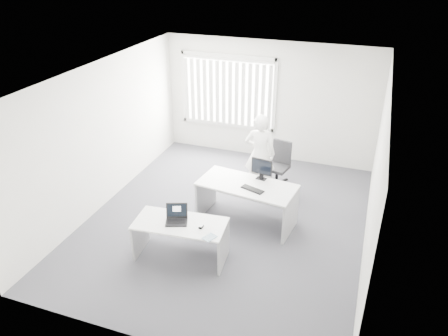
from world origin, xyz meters
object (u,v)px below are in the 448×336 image
(office_chair, at_px, (278,172))
(laptop, at_px, (176,216))
(person, at_px, (260,154))
(monitor, at_px, (262,169))
(desk_far, at_px, (247,195))
(desk_near, at_px, (180,232))

(office_chair, xyz_separation_m, laptop, (-0.99, -2.94, 0.50))
(person, distance_m, monitor, 0.95)
(person, height_order, laptop, person)
(desk_far, height_order, monitor, monitor)
(office_chair, relative_size, person, 0.58)
(person, relative_size, monitor, 4.25)
(desk_far, distance_m, monitor, 0.55)
(desk_near, relative_size, monitor, 3.81)
(person, height_order, monitor, person)
(office_chair, xyz_separation_m, monitor, (-0.04, -1.29, 0.69))
(desk_near, distance_m, person, 2.64)
(office_chair, xyz_separation_m, person, (-0.32, -0.39, 0.55))
(desk_near, relative_size, office_chair, 1.56)
(desk_near, relative_size, person, 0.90)
(desk_near, height_order, person, person)
(desk_near, relative_size, desk_far, 0.84)
(desk_near, relative_size, laptop, 4.44)
(desk_near, distance_m, monitor, 1.94)
(desk_near, bearing_deg, person, 70.83)
(person, relative_size, laptop, 4.95)
(desk_near, distance_m, office_chair, 3.07)
(office_chair, bearing_deg, desk_near, -95.30)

